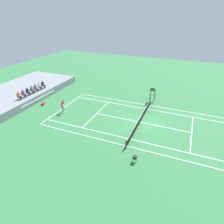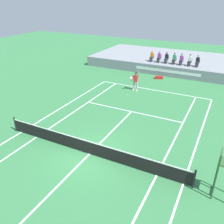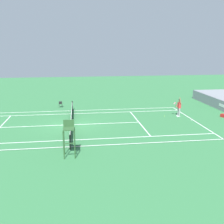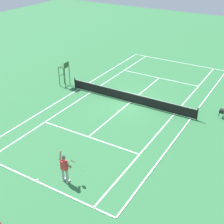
% 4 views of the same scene
% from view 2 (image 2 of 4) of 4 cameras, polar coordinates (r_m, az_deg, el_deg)
% --- Properties ---
extents(ground_plane, '(80.00, 80.00, 0.00)m').
position_cam_2_polar(ground_plane, '(14.37, -5.44, -10.05)').
color(ground_plane, '#337542').
extents(court, '(11.08, 23.88, 0.03)m').
position_cam_2_polar(court, '(14.36, -5.44, -10.02)').
color(court, '#337542').
rests_on(court, ground).
extents(net, '(11.98, 0.10, 1.07)m').
position_cam_2_polar(net, '(14.06, -5.53, -8.34)').
color(net, black).
rests_on(net, ground).
extents(barrier_wall, '(21.40, 0.25, 1.19)m').
position_cam_2_polar(barrier_wall, '(28.37, 13.04, 9.45)').
color(barrier_wall, gray).
rests_on(barrier_wall, ground).
extents(bleacher_platform, '(21.40, 9.75, 1.19)m').
position_cam_2_polar(bleacher_platform, '(33.09, 15.36, 11.56)').
color(bleacher_platform, gray).
rests_on(bleacher_platform, ground).
extents(spectator_seated_0, '(0.44, 0.60, 1.26)m').
position_cam_2_polar(spectator_seated_0, '(29.91, 9.50, 13.00)').
color(spectator_seated_0, '#474C56').
rests_on(spectator_seated_0, bleacher_platform).
extents(spectator_seated_1, '(0.44, 0.60, 1.26)m').
position_cam_2_polar(spectator_seated_1, '(29.66, 11.18, 12.76)').
color(spectator_seated_1, '#474C56').
rests_on(spectator_seated_1, bleacher_platform).
extents(spectator_seated_2, '(0.44, 0.60, 1.26)m').
position_cam_2_polar(spectator_seated_2, '(29.43, 12.88, 12.50)').
color(spectator_seated_2, '#474C56').
rests_on(spectator_seated_2, bleacher_platform).
extents(spectator_seated_3, '(0.44, 0.60, 1.26)m').
position_cam_2_polar(spectator_seated_3, '(29.23, 14.65, 12.22)').
color(spectator_seated_3, '#474C56').
rests_on(spectator_seated_3, bleacher_platform).
extents(spectator_seated_4, '(0.44, 0.60, 1.26)m').
position_cam_2_polar(spectator_seated_4, '(29.07, 16.24, 11.95)').
color(spectator_seated_4, '#474C56').
rests_on(spectator_seated_4, bleacher_platform).
extents(spectator_seated_5, '(0.44, 0.60, 1.26)m').
position_cam_2_polar(spectator_seated_5, '(28.91, 18.09, 11.63)').
color(spectator_seated_5, '#474C56').
rests_on(spectator_seated_5, bleacher_platform).
extents(spectator_seated_6, '(0.44, 0.60, 1.26)m').
position_cam_2_polar(spectator_seated_6, '(28.80, 19.78, 11.33)').
color(spectator_seated_6, '#474C56').
rests_on(spectator_seated_6, bleacher_platform).
extents(tennis_player, '(0.77, 0.62, 2.08)m').
position_cam_2_polar(tennis_player, '(23.36, 5.65, 7.44)').
color(tennis_player, '#9E9EA3').
rests_on(tennis_player, ground).
extents(tennis_ball, '(0.07, 0.07, 0.07)m').
position_cam_2_polar(tennis_ball, '(22.56, 3.60, 4.23)').
color(tennis_ball, '#D1E533').
rests_on(tennis_ball, ground).
extents(equipment_bag, '(0.96, 0.62, 0.32)m').
position_cam_2_polar(equipment_bag, '(27.44, 11.16, 8.12)').
color(equipment_bag, red).
rests_on(equipment_bag, ground).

